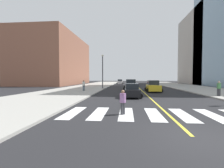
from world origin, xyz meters
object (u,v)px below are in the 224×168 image
Objects in this scene: car_yellow_nearest at (153,86)px; car_red_fifth at (129,81)px; car_gray_fourth at (131,85)px; pedestrian_waiting_east at (219,88)px; pedestrian_crossing at (123,101)px; street_lamp at (103,68)px; pedestrian_walking_west at (84,85)px; car_white_second at (120,82)px; car_black_third at (132,91)px.

car_red_fifth is (-3.59, 39.08, -0.12)m from car_yellow_nearest.
car_gray_fourth reaches higher than pedestrian_waiting_east.
pedestrian_crossing is 0.23× the size of street_lamp.
pedestrian_walking_west reaches higher than pedestrian_waiting_east.
car_white_second is at bearing 50.86° from pedestrian_walking_west.
car_black_third is (3.19, -38.57, -0.02)m from car_white_second.
pedestrian_walking_west is 0.26× the size of street_lamp.
street_lamp is at bearing 155.02° from pedestrian_waiting_east.
car_white_second is 2.17× the size of pedestrian_waiting_east.
street_lamp is (-2.49, -24.44, 3.49)m from car_white_second.
pedestrian_walking_west is at bearing 135.87° from car_black_third.
pedestrian_walking_west reaches higher than car_white_second.
car_black_third is 0.83× the size of car_gray_fourth.
street_lamp is at bearing 160.76° from car_gray_fourth.
pedestrian_waiting_east is 1.00× the size of pedestrian_walking_west.
car_red_fifth is (0.01, 35.01, -0.18)m from car_gray_fourth.
car_red_fifth is 33.62m from street_lamp.
car_gray_fourth is 6.99m from street_lamp.
car_yellow_nearest reaches higher than pedestrian_crossing.
street_lamp reaches higher than car_white_second.
street_lamp is at bearing 111.01° from car_black_third.
pedestrian_crossing is at bearing -91.07° from car_red_fifth.
car_yellow_nearest is 2.72× the size of pedestrian_crossing.
car_yellow_nearest reaches higher than car_red_fifth.
car_black_third is at bearing -73.86° from pedestrian_walking_west.
pedestrian_crossing is at bearing -78.20° from street_lamp.
street_lamp is (-16.11, 12.83, 3.16)m from pedestrian_waiting_east.
pedestrian_waiting_east is at bearing -70.28° from car_white_second.
pedestrian_waiting_east is at bearing -3.39° from pedestrian_crossing.
pedestrian_waiting_east reaches higher than car_white_second.
pedestrian_waiting_east is at bearing 135.81° from car_yellow_nearest.
car_gray_fourth reaches higher than pedestrian_walking_west.
car_black_third is at bearing 65.77° from car_yellow_nearest.
car_gray_fourth is (-3.60, 4.07, 0.06)m from car_yellow_nearest.
car_black_third is 2.12× the size of pedestrian_waiting_east.
pedestrian_walking_west is at bearing -107.89° from street_lamp.
car_gray_fourth reaches higher than car_white_second.
pedestrian_walking_west is (-7.95, -4.66, 0.18)m from car_gray_fourth.
car_red_fifth is at bearing 88.98° from car_black_third.
car_black_third is at bearing -159.35° from pedestrian_waiting_east.
car_gray_fourth is 14.92m from pedestrian_waiting_east.
car_white_second is at bearing 84.18° from street_lamp.
car_black_third reaches higher than car_red_fifth.
car_gray_fourth reaches higher than car_black_third.
car_gray_fourth reaches higher than pedestrian_crossing.
car_yellow_nearest is 17.66m from pedestrian_crossing.
car_gray_fourth is at bearing 147.42° from pedestrian_waiting_east.
car_red_fifth is at bearing 80.05° from street_lamp.
pedestrian_walking_west is at bearing 3.51° from car_yellow_nearest.
pedestrian_walking_west is at bearing -98.87° from car_white_second.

